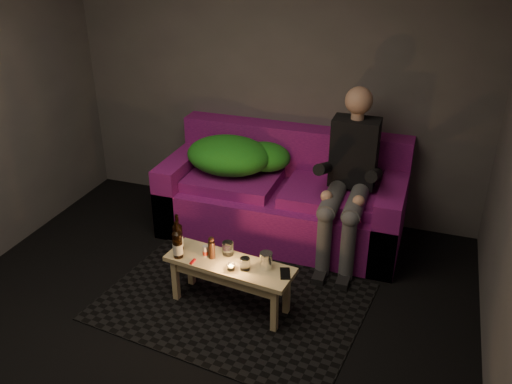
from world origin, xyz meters
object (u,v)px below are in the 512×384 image
sofa (284,198)px  coffee_table (230,270)px  beer_bottle_a (178,237)px  beer_bottle_b (178,244)px  steel_cup (266,261)px  person (349,174)px

sofa → coffee_table: sofa is taller
beer_bottle_a → beer_bottle_b: size_ratio=1.00×
coffee_table → steel_cup: steel_cup is taller
beer_bottle_a → steel_cup: 0.71m
beer_bottle_a → beer_bottle_b: bearing=-65.3°
person → coffee_table: 1.33m
sofa → coffee_table: (-0.05, -1.24, -0.01)m
beer_bottle_b → person: bearing=46.4°
sofa → beer_bottle_a: (-0.49, -1.20, 0.17)m
beer_bottle_a → steel_cup: bearing=-1.6°
coffee_table → beer_bottle_a: beer_bottle_a is taller
coffee_table → beer_bottle_a: (-0.44, 0.04, 0.18)m
person → beer_bottle_a: person is taller
coffee_table → beer_bottle_b: (-0.39, -0.05, 0.18)m
sofa → steel_cup: bearing=-79.6°
beer_bottle_a → steel_cup: (0.71, -0.02, -0.05)m
sofa → person: size_ratio=1.50×
person → steel_cup: 1.15m
coffee_table → beer_bottle_b: size_ratio=3.36×
coffee_table → beer_bottle_a: bearing=174.3°
beer_bottle_a → beer_bottle_b: 0.11m
coffee_table → beer_bottle_b: 0.43m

